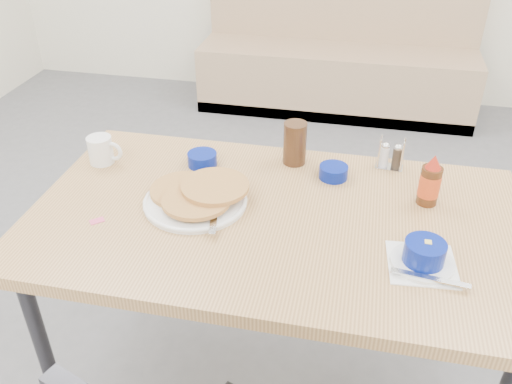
% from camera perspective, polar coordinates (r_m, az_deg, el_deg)
% --- Properties ---
extents(booth_bench, '(1.90, 0.56, 1.22)m').
position_cam_1_polar(booth_bench, '(4.00, 8.59, 13.70)').
color(booth_bench, tan).
rests_on(booth_bench, ground).
extents(dining_table, '(1.40, 0.80, 0.76)m').
position_cam_1_polar(dining_table, '(1.58, 1.93, -4.26)').
color(dining_table, tan).
rests_on(dining_table, ground).
extents(pancake_plate, '(0.30, 0.31, 0.05)m').
position_cam_1_polar(pancake_plate, '(1.59, -6.23, -0.47)').
color(pancake_plate, white).
rests_on(pancake_plate, dining_table).
extents(coffee_mug, '(0.12, 0.08, 0.09)m').
position_cam_1_polar(coffee_mug, '(1.84, -15.94, 4.30)').
color(coffee_mug, white).
rests_on(coffee_mug, dining_table).
extents(grits_setting, '(0.20, 0.18, 0.07)m').
position_cam_1_polar(grits_setting, '(1.41, 17.25, -6.43)').
color(grits_setting, white).
rests_on(grits_setting, dining_table).
extents(creamer_bowl, '(0.10, 0.10, 0.04)m').
position_cam_1_polar(creamer_bowl, '(1.78, -5.67, 3.45)').
color(creamer_bowl, navy).
rests_on(creamer_bowl, dining_table).
extents(butter_bowl, '(0.09, 0.09, 0.04)m').
position_cam_1_polar(butter_bowl, '(1.72, 8.16, 2.09)').
color(butter_bowl, navy).
rests_on(butter_bowl, dining_table).
extents(amber_tumbler, '(0.08, 0.08, 0.14)m').
position_cam_1_polar(amber_tumbler, '(1.76, 4.11, 5.15)').
color(amber_tumbler, '#3B2313').
rests_on(amber_tumbler, dining_table).
extents(condiment_caddy, '(0.09, 0.06, 0.10)m').
position_cam_1_polar(condiment_caddy, '(1.80, 13.96, 3.53)').
color(condiment_caddy, silver).
rests_on(condiment_caddy, dining_table).
extents(syrup_bottle, '(0.06, 0.06, 0.16)m').
position_cam_1_polar(syrup_bottle, '(1.63, 17.83, 0.93)').
color(syrup_bottle, '#47230F').
rests_on(syrup_bottle, dining_table).
extents(sugar_wrapper, '(0.05, 0.04, 0.00)m').
position_cam_1_polar(sugar_wrapper, '(1.58, -16.40, -2.93)').
color(sugar_wrapper, '#EC4E7C').
rests_on(sugar_wrapper, dining_table).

